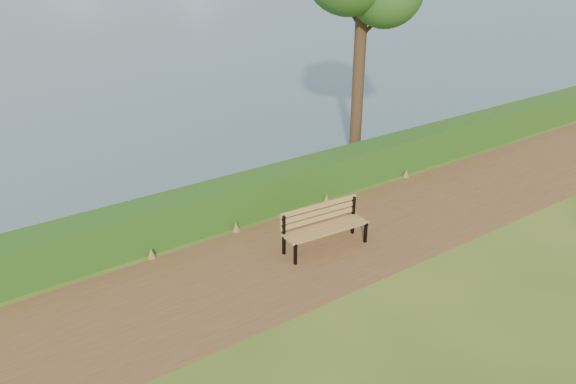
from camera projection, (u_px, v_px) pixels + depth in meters
ground at (327, 254)px, 12.23m from camera, size 140.00×140.00×0.00m
path at (319, 248)px, 12.45m from camera, size 40.00×3.40×0.01m
hedge at (263, 192)px, 13.95m from camera, size 32.00×0.85×1.00m
bench at (323, 224)px, 12.31m from camera, size 2.01×0.73×0.99m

